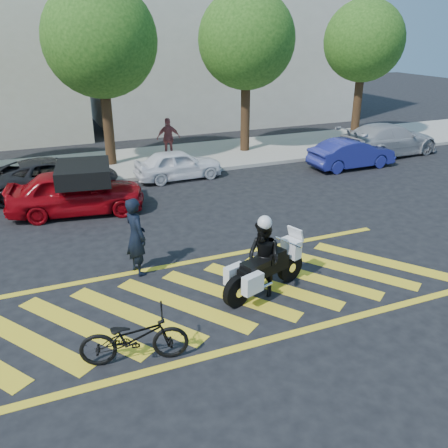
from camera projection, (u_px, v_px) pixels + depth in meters
name	position (u px, v px, depth m)	size (l,w,h in m)	color
ground	(208.00, 299.00, 10.82)	(90.00, 90.00, 0.00)	black
sidewalk	(112.00, 165.00, 21.01)	(60.00, 5.00, 0.15)	#9E998E
crosswalk	(207.00, 299.00, 10.81)	(12.33, 4.00, 0.01)	yellow
building_right	(222.00, 31.00, 29.79)	(16.00, 8.00, 11.00)	beige
tree_center	(103.00, 44.00, 19.18)	(4.60, 4.60, 7.56)	black
tree_right	(248.00, 44.00, 21.51)	(4.40, 4.40, 7.41)	black
tree_far_right	(365.00, 44.00, 23.86)	(4.00, 4.00, 7.10)	black
officer_bike	(136.00, 236.00, 11.62)	(0.72, 0.48, 1.99)	black
bicycle	(134.00, 337.00, 8.62)	(0.69, 1.98, 1.04)	black
police_motorcycle	(264.00, 270.00, 10.84)	(2.40, 1.22, 1.10)	black
officer_moto	(263.00, 259.00, 10.73)	(0.87, 0.68, 1.79)	black
red_convertible	(76.00, 192.00, 15.53)	(1.76, 4.37, 1.49)	#99070E
parked_mid_left	(52.00, 176.00, 17.47)	(2.18, 4.73, 1.32)	black
parked_mid_right	(178.00, 164.00, 19.16)	(1.42, 3.53, 1.20)	white
parked_right	(352.00, 154.00, 20.67)	(1.34, 3.85, 1.27)	navy
parked_far_right	(389.00, 139.00, 22.69)	(2.12, 5.22, 1.52)	#98999F
pedestrian_right	(169.00, 138.00, 21.63)	(1.06, 0.44, 1.81)	brown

